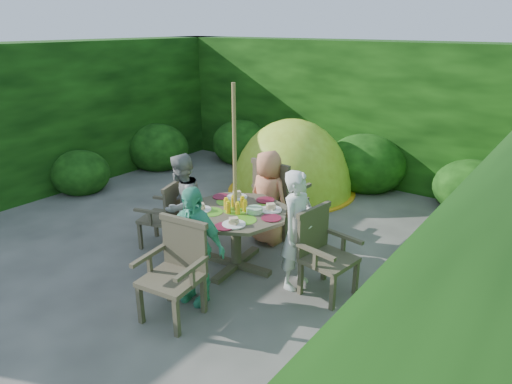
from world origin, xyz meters
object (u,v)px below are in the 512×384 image
Objects in this scene: patio_table at (236,220)px; child_front at (194,245)px; garden_chair_back at (278,196)px; child_left at (182,205)px; parasol_pole at (235,181)px; dome_tent at (291,191)px; child_back at (268,198)px; garden_chair_front at (176,269)px; garden_chair_left at (165,214)px; garden_chair_right at (323,251)px; child_right at (298,230)px.

child_front reaches higher than patio_table.
garden_chair_back is 1.35m from child_left.
parasol_pole is 0.86× the size of dome_tent.
child_back is 1.60m from child_front.
garden_chair_front is 0.37× the size of dome_tent.
dome_tent reaches higher than garden_chair_back.
garden_chair_left is 1.53m from garden_chair_back.
garden_chair_front reaches higher than garden_chair_right.
garden_chair_front is at bearing 27.52° from child_left.
child_right is at bearing 81.45° from child_left.
child_right is 1.07× the size of child_back.
child_front is (0.88, -0.71, -0.01)m from child_left.
garden_chair_back is (0.96, 1.19, 0.10)m from garden_chair_left.
child_left reaches higher than garden_chair_back.
child_front is at bearing 141.88° from child_right.
child_right is 1.60m from child_left.
child_front is (0.18, -1.59, 0.01)m from child_back.
parasol_pole reaches higher than child_left.
child_back reaches higher than garden_chair_right.
child_front is at bearing 88.04° from garden_chair_front.
garden_chair_back is 0.82× the size of child_back.
patio_table is 1.54× the size of garden_chair_right.
dome_tent is (-0.76, 1.56, -0.56)m from garden_chair_back.
child_front is at bearing 36.45° from child_left.
child_left is at bearing 124.55° from garden_chair_front.
parasol_pole is 1.72× the size of child_front.
patio_table is 0.80m from child_front.
parasol_pole is 0.92m from child_left.
child_front is (-1.00, -0.94, 0.15)m from garden_chair_right.
child_right reaches higher than dome_tent.
garden_chair_back is 1.82m from dome_tent.
garden_chair_right is 1.38m from child_front.
parasol_pole is at bearing 88.36° from garden_chair_front.
parasol_pole is at bearing -75.49° from dome_tent.
parasol_pole is at bearing -160.81° from patio_table.
garden_chair_left is (-1.10, -0.11, -0.17)m from patio_table.
child_back reaches higher than garden_chair_left.
garden_chair_front is 1.36m from child_left.
parasol_pole is 2.40× the size of garden_chair_right.
child_left is 1.03× the size of child_back.
parasol_pole reaches higher than dome_tent.
child_back reaches higher than garden_chair_back.
dome_tent is (-0.98, 3.43, -0.64)m from child_front.
patio_table is 1.09m from garden_chair_back.
parasol_pole reaches higher than child_back.
garden_chair_right is 0.70× the size of child_left.
garden_chair_front is 1.90m from child_back.
parasol_pole is 1.63× the size of child_right.
dome_tent is at bearing 97.30° from garden_chair_front.
garden_chair_left is 1.92m from child_right.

